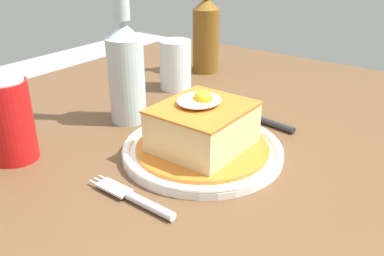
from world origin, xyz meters
name	(u,v)px	position (x,y,z in m)	size (l,w,h in m)	color
dining_table	(179,180)	(0.00, 0.00, 0.62)	(1.11, 0.89, 0.73)	brown
main_plate	(202,150)	(-0.06, -0.10, 0.74)	(0.25, 0.25, 0.02)	white
sandwich_meal	(203,129)	(-0.06, -0.10, 0.78)	(0.20, 0.20, 0.10)	#C66B23
fork	(138,200)	(-0.21, -0.11, 0.74)	(0.02, 0.14, 0.01)	silver
knife	(264,121)	(0.10, -0.12, 0.74)	(0.04, 0.17, 0.01)	#262628
soda_can	(10,121)	(-0.24, 0.12, 0.79)	(0.07, 0.07, 0.12)	red
beer_bottle_amber	(206,31)	(0.30, 0.15, 0.83)	(0.06, 0.06, 0.27)	brown
beer_bottle_clear	(126,67)	(-0.03, 0.09, 0.83)	(0.06, 0.06, 0.27)	#ADC6CC
drinking_glass	(175,68)	(0.15, 0.13, 0.78)	(0.07, 0.07, 0.10)	gold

